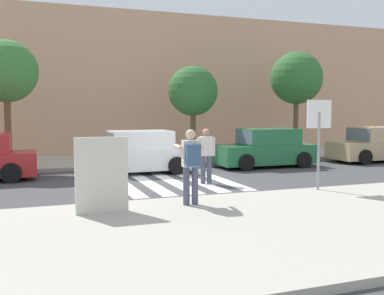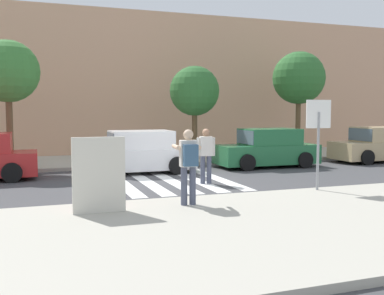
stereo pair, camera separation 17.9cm
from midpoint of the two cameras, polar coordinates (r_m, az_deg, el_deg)
ground_plane at (r=14.54m, az=-2.85°, el=-4.33°), size 120.00×120.00×0.00m
sidewalk_near at (r=8.91m, az=9.21°, el=-9.78°), size 60.00×6.00×0.14m
sidewalk_far at (r=20.29m, az=-7.88°, el=-1.58°), size 60.00×4.80×0.14m
building_facade_far at (r=24.52m, az=-10.18°, el=7.78°), size 56.00×4.00×7.23m
crosswalk_stripe_0 at (r=14.35m, az=-9.22°, el=-4.49°), size 0.44×5.20×0.01m
crosswalk_stripe_1 at (r=14.52m, az=-6.11°, el=-4.35°), size 0.44×5.20×0.01m
crosswalk_stripe_2 at (r=14.73m, az=-3.08°, el=-4.20°), size 0.44×5.20×0.01m
crosswalk_stripe_3 at (r=14.98m, az=-0.15°, el=-4.04°), size 0.44×5.20×0.01m
crosswalk_stripe_4 at (r=15.27m, az=2.68°, el=-3.88°), size 0.44×5.20×0.01m
stop_sign at (r=12.56m, az=15.42°, el=2.83°), size 0.76×0.08×2.43m
photographer_with_backpack at (r=10.15m, az=-0.64°, el=-1.63°), size 0.64×0.88×1.72m
pedestrian_crossing at (r=13.97m, az=1.44°, el=-0.67°), size 0.57×0.30×1.72m
parked_car_white at (r=16.50m, az=-7.26°, el=-0.74°), size 4.10×1.92×1.55m
parked_car_green at (r=18.41m, az=9.08°, el=-0.19°), size 4.10×1.92×1.55m
parked_car_tan at (r=21.67m, az=22.05°, el=0.26°), size 4.10×1.92×1.55m
street_tree_west at (r=17.99m, az=-22.80°, el=8.86°), size 2.29×2.29×4.73m
street_tree_center at (r=19.91m, az=-0.13°, el=7.13°), size 2.19×2.19×4.10m
street_tree_east at (r=22.42m, az=12.92°, el=8.54°), size 2.51×2.51×4.96m
advertising_board at (r=9.62m, az=-11.93°, el=-3.46°), size 1.10×0.11×1.60m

